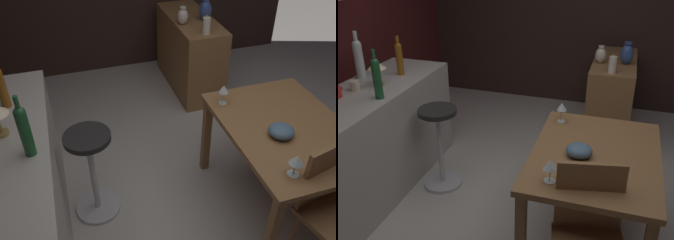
% 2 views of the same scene
% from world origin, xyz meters
% --- Properties ---
extents(ground_plane, '(9.00, 9.00, 0.00)m').
position_xyz_m(ground_plane, '(0.00, 0.00, 0.00)').
color(ground_plane, '#B7B2A8').
extents(dining_table, '(1.12, 0.81, 0.74)m').
position_xyz_m(dining_table, '(-0.07, -0.37, 0.64)').
color(dining_table, olive).
rests_on(dining_table, ground_plane).
extents(kitchen_counter, '(2.10, 0.60, 0.90)m').
position_xyz_m(kitchen_counter, '(-0.11, 1.46, 0.45)').
color(kitchen_counter, '#B2ADA3').
rests_on(kitchen_counter, ground_plane).
extents(sideboard_cabinet, '(1.10, 0.44, 0.82)m').
position_xyz_m(sideboard_cabinet, '(1.80, -0.37, 0.41)').
color(sideboard_cabinet, olive).
rests_on(sideboard_cabinet, ground_plane).
extents(chair_near_window, '(0.48, 0.48, 0.91)m').
position_xyz_m(chair_near_window, '(-0.60, -0.40, 0.50)').
color(chair_near_window, olive).
rests_on(chair_near_window, ground_plane).
extents(bar_stool, '(0.34, 0.34, 0.73)m').
position_xyz_m(bar_stool, '(0.26, 0.94, 0.39)').
color(bar_stool, '#262323').
rests_on(bar_stool, ground_plane).
extents(wine_glass_left, '(0.08, 0.08, 0.14)m').
position_xyz_m(wine_glass_left, '(-0.48, -0.15, 0.85)').
color(wine_glass_left, silver).
rests_on(wine_glass_left, dining_table).
extents(wine_glass_right, '(0.07, 0.07, 0.15)m').
position_xyz_m(wine_glass_right, '(0.32, -0.07, 0.86)').
color(wine_glass_right, silver).
rests_on(wine_glass_right, dining_table).
extents(fruit_bowl, '(0.17, 0.17, 0.08)m').
position_xyz_m(fruit_bowl, '(-0.14, -0.27, 0.78)').
color(fruit_bowl, slate).
rests_on(fruit_bowl, dining_table).
extents(wine_bottle_green, '(0.06, 0.06, 0.38)m').
position_xyz_m(wine_bottle_green, '(-0.03, 1.26, 1.07)').
color(wine_bottle_green, '#1E592D').
rests_on(wine_bottle_green, kitchen_counter).
extents(wine_bottle_amber, '(0.06, 0.06, 0.34)m').
position_xyz_m(wine_bottle_amber, '(0.51, 1.40, 1.06)').
color(wine_bottle_amber, '#8C5114').
rests_on(wine_bottle_amber, kitchen_counter).
extents(pillar_candle_tall, '(0.07, 0.07, 0.18)m').
position_xyz_m(pillar_candle_tall, '(1.36, -0.36, 0.90)').
color(pillar_candle_tall, white).
rests_on(pillar_candle_tall, sideboard_cabinet).
extents(vase_ceramic_blue, '(0.13, 0.13, 0.23)m').
position_xyz_m(vase_ceramic_blue, '(1.68, -0.48, 0.93)').
color(vase_ceramic_blue, '#334C8C').
rests_on(vase_ceramic_blue, sideboard_cabinet).
extents(vase_ceramic_ivory, '(0.11, 0.11, 0.18)m').
position_xyz_m(vase_ceramic_ivory, '(1.65, -0.23, 0.90)').
color(vase_ceramic_ivory, beige).
rests_on(vase_ceramic_ivory, sideboard_cabinet).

